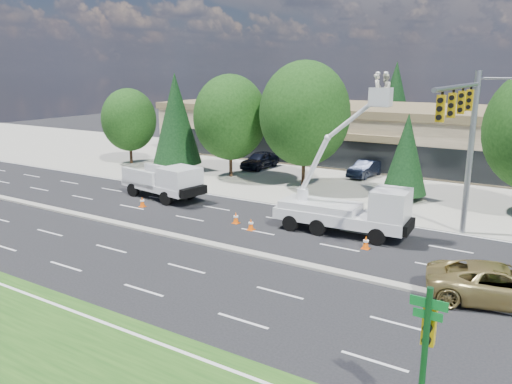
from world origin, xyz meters
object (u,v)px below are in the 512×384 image
Objects in this scene: signal_mast at (467,130)px; street_sign_pole at (426,345)px; utility_pickup at (166,185)px; minivan at (500,285)px; bucket_truck at (352,202)px.

signal_mast is 15.99m from street_sign_pole.
street_sign_pole is 0.59× the size of utility_pickup.
minivan is (2.81, -6.44, -5.28)m from signal_mast.
utility_pickup is at bearing -177.29° from signal_mast.
signal_mast is at bearing 12.66° from bucket_truck.
signal_mast is at bearing 9.46° from minivan.
signal_mast is at bearing 12.28° from utility_pickup.
street_sign_pole is (1.97, -15.45, -3.61)m from signal_mast.
signal_mast is 20.21m from utility_pickup.
utility_pickup is at bearing 174.66° from bucket_truck.
bucket_truck is (14.23, -0.57, 0.86)m from utility_pickup.
signal_mast reaches higher than minivan.
signal_mast reaches higher than street_sign_pole.
signal_mast is 6.93m from bucket_truck.
utility_pickup is 0.76× the size of bucket_truck.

